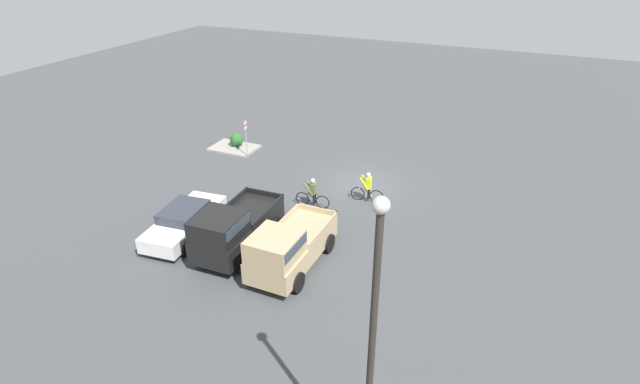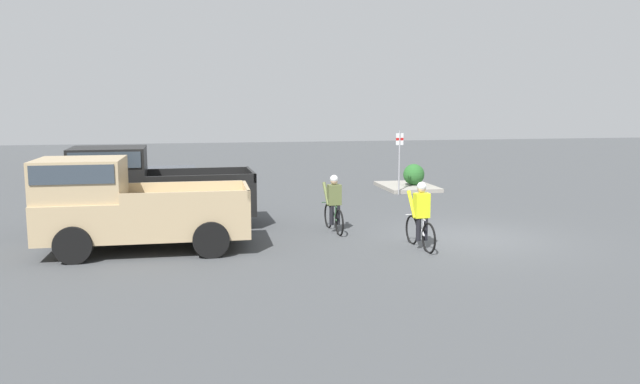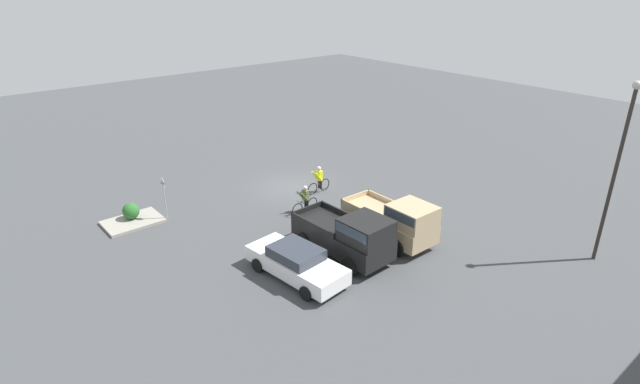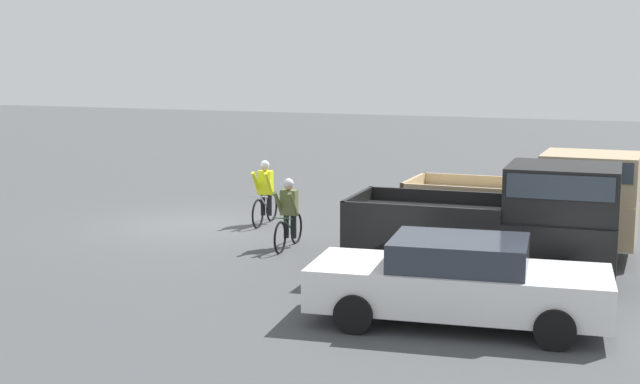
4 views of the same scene
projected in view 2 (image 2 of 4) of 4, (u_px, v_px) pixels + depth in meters
ground_plane at (470, 238)px, 16.36m from camera, size 80.00×80.00×0.00m
pickup_truck_0 at (125, 204)px, 14.72m from camera, size 2.20×4.86×2.24m
pickup_truck_1 at (147, 187)px, 17.48m from camera, size 2.36×5.02×2.31m
sedan_0 at (164, 189)px, 20.33m from camera, size 2.36×4.90×1.41m
cyclist_0 at (334, 204)px, 17.09m from camera, size 1.83×0.48×1.59m
cyclist_1 at (421, 216)px, 15.12m from camera, size 1.75×0.48×1.66m
fire_lane_sign at (399, 156)px, 23.80m from camera, size 0.06×0.30×2.46m
curb_island at (407, 187)px, 25.66m from camera, size 2.88×2.05×0.15m
shrub at (414, 174)px, 25.57m from camera, size 0.87×0.87×0.87m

